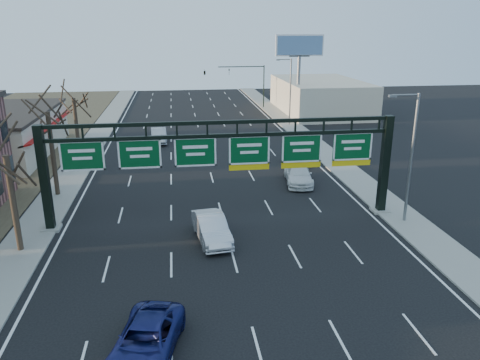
{
  "coord_description": "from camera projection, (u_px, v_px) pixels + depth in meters",
  "views": [
    {
      "loc": [
        -3.09,
        -22.47,
        13.12
      ],
      "look_at": [
        1.1,
        7.29,
        3.2
      ],
      "focal_mm": 35.0,
      "sensor_mm": 36.0,
      "label": 1
    }
  ],
  "objects": [
    {
      "name": "streetlight_near",
      "position": [
        410.0,
        152.0,
        31.35
      ],
      "size": [
        2.15,
        0.22,
        9.0
      ],
      "color": "slate",
      "rests_on": "sidewalk_right"
    },
    {
      "name": "car_white_wagon",
      "position": [
        298.0,
        174.0,
        40.86
      ],
      "size": [
        2.92,
        5.64,
        1.56
      ],
      "primitive_type": "imported",
      "rotation": [
        0.0,
        0.0,
        -0.14
      ],
      "color": "white",
      "rests_on": "ground"
    },
    {
      "name": "car_silver_sedan",
      "position": [
        211.0,
        228.0,
        29.88
      ],
      "size": [
        2.43,
        5.24,
        1.66
      ],
      "primitive_type": "imported",
      "rotation": [
        0.0,
        0.0,
        0.14
      ],
      "color": "silver",
      "rests_on": "ground"
    },
    {
      "name": "tree_gantry",
      "position": [
        3.0,
        138.0,
        26.43
      ],
      "size": [
        3.6,
        3.6,
        8.48
      ],
      "color": "#31261B",
      "rests_on": "sidewalk_left"
    },
    {
      "name": "car_grey_far",
      "position": [
        299.0,
        156.0,
        46.93
      ],
      "size": [
        2.03,
        4.21,
        1.39
      ],
      "primitive_type": "imported",
      "rotation": [
        0.0,
        0.0,
        0.1
      ],
      "color": "#3A3C3F",
      "rests_on": "ground"
    },
    {
      "name": "building_right_distant",
      "position": [
        320.0,
        96.0,
        74.53
      ],
      "size": [
        12.0,
        20.0,
        5.0
      ],
      "primitive_type": "cube",
      "color": "beige",
      "rests_on": "ground"
    },
    {
      "name": "ground",
      "position": [
        239.0,
        277.0,
        25.65
      ],
      "size": [
        160.0,
        160.0,
        0.0
      ],
      "primitive_type": "plane",
      "color": "black",
      "rests_on": "ground"
    },
    {
      "name": "tree_far",
      "position": [
        72.0,
        87.0,
        45.12
      ],
      "size": [
        3.6,
        3.6,
        8.86
      ],
      "color": "#31261B",
      "rests_on": "sidewalk_left"
    },
    {
      "name": "cream_strip",
      "position": [
        0.0,
        133.0,
        49.34
      ],
      "size": [
        10.9,
        18.4,
        4.7
      ],
      "color": "beige",
      "rests_on": "ground"
    },
    {
      "name": "lane_markings",
      "position": [
        210.0,
        171.0,
        44.46
      ],
      "size": [
        21.6,
        120.0,
        0.01
      ],
      "primitive_type": "cube",
      "color": "white",
      "rests_on": "ground"
    },
    {
      "name": "streetlight_far",
      "position": [
        289.0,
        88.0,
        63.32
      ],
      "size": [
        2.15,
        0.22,
        9.0
      ],
      "color": "slate",
      "rests_on": "sidewalk_right"
    },
    {
      "name": "tree_mid",
      "position": [
        46.0,
        99.0,
        35.61
      ],
      "size": [
        3.6,
        3.6,
        9.24
      ],
      "color": "#31261B",
      "rests_on": "sidewalk_left"
    },
    {
      "name": "traffic_signal_mast",
      "position": [
        227.0,
        75.0,
        76.4
      ],
      "size": [
        10.16,
        0.54,
        7.0
      ],
      "color": "black",
      "rests_on": "ground"
    },
    {
      "name": "car_silver_distant",
      "position": [
        159.0,
        135.0,
        55.22
      ],
      "size": [
        2.01,
        5.05,
        1.63
      ],
      "primitive_type": "imported",
      "rotation": [
        0.0,
        0.0,
        0.06
      ],
      "color": "#AAAAAF",
      "rests_on": "ground"
    },
    {
      "name": "sign_gantry",
      "position": [
        225.0,
        157.0,
        31.75
      ],
      "size": [
        24.6,
        1.2,
        7.2
      ],
      "color": "black",
      "rests_on": "ground"
    },
    {
      "name": "billboard_right",
      "position": [
        299.0,
        56.0,
        67.1
      ],
      "size": [
        7.0,
        0.5,
        12.0
      ],
      "color": "slate",
      "rests_on": "ground"
    },
    {
      "name": "car_blue_suv",
      "position": [
        146.0,
        341.0,
        19.33
      ],
      "size": [
        3.56,
        5.67,
        1.46
      ],
      "primitive_type": "imported",
      "rotation": [
        0.0,
        0.0,
        -0.23
      ],
      "color": "navy",
      "rests_on": "ground"
    },
    {
      "name": "sidewalk_right",
      "position": [
        339.0,
        165.0,
        46.13
      ],
      "size": [
        3.0,
        120.0,
        0.12
      ],
      "primitive_type": "cube",
      "color": "gray",
      "rests_on": "ground"
    },
    {
      "name": "sidewalk_left",
      "position": [
        70.0,
        176.0,
        42.75
      ],
      "size": [
        3.0,
        120.0,
        0.12
      ],
      "primitive_type": "cube",
      "color": "gray",
      "rests_on": "ground"
    }
  ]
}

